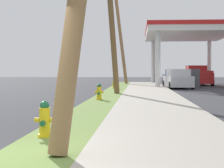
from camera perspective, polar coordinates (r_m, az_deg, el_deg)
name	(u,v)px	position (r m, az deg, el deg)	size (l,w,h in m)	color
grass_verge	(29,164)	(6.22, -11.91, -11.25)	(1.40, 80.00, 0.12)	olive
sidewalk_slab	(182,167)	(6.03, 10.10, -11.67)	(3.20, 80.00, 0.12)	#A8A093
fire_hydrant_nearest	(45,121)	(8.19, -9.71, -5.30)	(0.42, 0.38, 0.74)	yellow
fire_hydrant_second	(99,93)	(18.29, -1.88, -1.25)	(0.42, 0.38, 0.74)	yellow
fire_hydrant_third	(114,84)	(29.55, 0.32, -0.02)	(0.42, 0.37, 0.74)	yellow
utility_pole_midground	(111,15)	(23.00, -0.11, 9.92)	(1.30, 1.65, 8.90)	brown
utility_pole_background	(120,34)	(40.20, 1.20, 7.28)	(2.09, 0.76, 9.97)	#937047
car_silver_by_near_pump	(178,80)	(32.63, 9.49, 0.63)	(2.24, 4.62, 1.57)	#BCBCC1
car_navy_by_far_pump	(174,77)	(43.13, 8.91, 0.96)	(2.25, 4.63, 1.57)	navy
truck_red_at_forecourt	(198,76)	(40.20, 12.29, 1.14)	(2.35, 5.48, 1.97)	red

